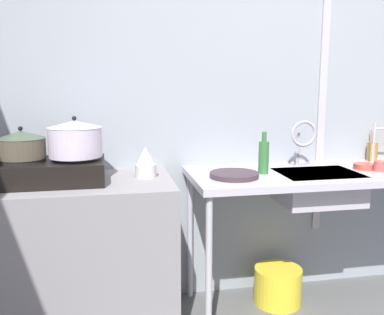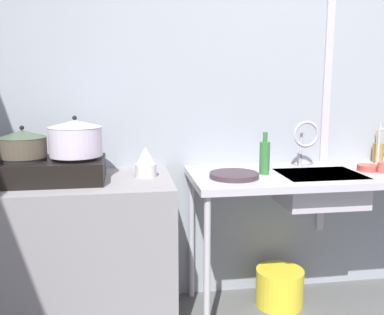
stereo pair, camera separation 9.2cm
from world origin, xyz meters
TOP-DOWN VIEW (x-y plane):
  - wall_back at (0.00, 1.68)m, footprint 4.68×0.10m
  - wall_metal_strip at (0.42, 1.62)m, footprint 0.05×0.01m
  - counter_concrete at (-1.27, 1.33)m, footprint 1.29×0.61m
  - counter_sink at (0.30, 1.33)m, footprint 1.62×0.61m
  - stove at (-1.27, 1.33)m, footprint 0.56×0.36m
  - pot_on_left_burner at (-1.41, 1.33)m, footprint 0.24×0.24m
  - pot_on_right_burner at (-1.14, 1.33)m, footprint 0.28×0.28m
  - percolator at (-0.76, 1.37)m, footprint 0.12×0.12m
  - sink_basin at (0.24, 1.29)m, footprint 0.47×0.36m
  - faucet at (0.21, 1.44)m, footprint 0.16×0.09m
  - frying_pan at (-0.28, 1.27)m, footprint 0.28×0.28m
  - cup_by_rack at (0.62, 1.26)m, footprint 0.07×0.07m
  - small_bowl_on_drainboard at (0.56, 1.32)m, footprint 0.12×0.12m
  - bottle_by_sink at (-0.08, 1.33)m, footprint 0.06×0.06m
  - utensil_jar at (0.78, 1.58)m, footprint 0.07×0.07m
  - bucket_on_floor at (0.06, 1.40)m, footprint 0.30×0.30m

SIDE VIEW (x-z plane):
  - bucket_on_floor at x=0.06m, z-range 0.00..0.23m
  - counter_concrete at x=-1.27m, z-range 0.00..0.87m
  - sink_basin at x=0.24m, z-range 0.69..0.87m
  - counter_sink at x=0.30m, z-range 0.37..1.24m
  - frying_pan at x=-0.28m, z-range 0.87..0.89m
  - small_bowl_on_drainboard at x=0.56m, z-range 0.87..0.90m
  - cup_by_rack at x=0.62m, z-range 0.87..0.93m
  - utensil_jar at x=0.78m, z-range 0.82..1.03m
  - stove at x=-1.27m, z-range 0.86..1.00m
  - percolator at x=-0.76m, z-range 0.86..1.04m
  - bottle_by_sink at x=-0.08m, z-range 0.84..1.09m
  - faucet at x=0.21m, z-range 0.92..1.21m
  - pot_on_left_burner at x=-1.41m, z-range 0.99..1.16m
  - pot_on_right_burner at x=-1.14m, z-range 0.99..1.21m
  - wall_back at x=0.00m, z-range 0.00..2.63m
  - wall_metal_strip at x=0.42m, z-range 0.39..2.50m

